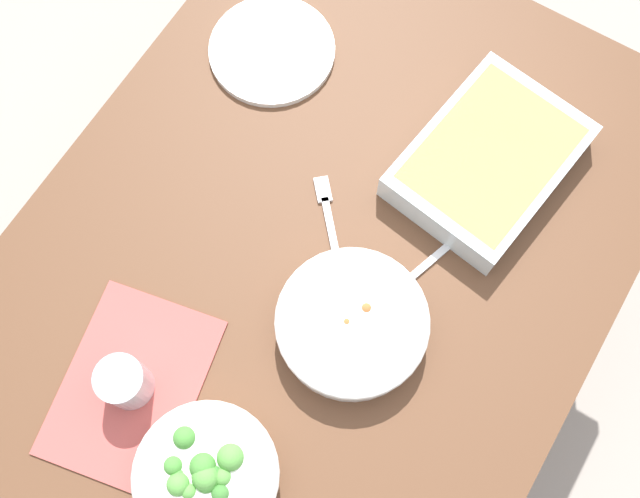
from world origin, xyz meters
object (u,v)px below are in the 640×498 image
object	(u,v)px
drink_cup	(125,383)
fork_on_table	(329,219)
stew_bowl	(352,324)
baking_dish	(489,160)
side_plate	(272,50)
spoon_by_stew	(409,279)
broccoli_bowl	(207,475)

from	to	relation	value
drink_cup	fork_on_table	size ratio (longest dim) A/B	0.59
drink_cup	fork_on_table	world-z (taller)	drink_cup
stew_bowl	baking_dish	world-z (taller)	baking_dish
side_plate	spoon_by_stew	bearing A→B (deg)	-120.17
drink_cup	fork_on_table	bearing A→B (deg)	-16.51
drink_cup	fork_on_table	xyz separation A→B (m)	(0.38, -0.11, -0.04)
broccoli_bowl	baking_dish	distance (m)	0.65
side_plate	stew_bowl	bearing A→B (deg)	-133.58
stew_bowl	drink_cup	size ratio (longest dim) A/B	2.72
drink_cup	baking_dish	bearing A→B (deg)	-25.72
broccoli_bowl	spoon_by_stew	bearing A→B (deg)	-13.91
broccoli_bowl	fork_on_table	xyz separation A→B (m)	(0.43, 0.06, -0.03)
broccoli_bowl	spoon_by_stew	distance (m)	0.42
baking_dish	spoon_by_stew	size ratio (longest dim) A/B	1.90
drink_cup	spoon_by_stew	xyz separation A→B (m)	(0.36, -0.27, -0.03)
broccoli_bowl	drink_cup	xyz separation A→B (m)	(0.05, 0.17, 0.01)
broccoli_bowl	side_plate	distance (m)	0.71
broccoli_bowl	side_plate	world-z (taller)	broccoli_bowl
side_plate	spoon_by_stew	size ratio (longest dim) A/B	1.28
broccoli_bowl	fork_on_table	size ratio (longest dim) A/B	1.45
spoon_by_stew	drink_cup	bearing A→B (deg)	143.03
spoon_by_stew	fork_on_table	bearing A→B (deg)	82.64
broccoli_bowl	baking_dish	xyz separation A→B (m)	(0.64, -0.11, 0.00)
baking_dish	side_plate	xyz separation A→B (m)	(0.00, 0.42, -0.03)
baking_dish	drink_cup	xyz separation A→B (m)	(-0.60, 0.29, 0.00)
baking_dish	drink_cup	bearing A→B (deg)	154.28
side_plate	spoon_by_stew	xyz separation A→B (m)	(-0.24, -0.41, -0.00)
baking_dish	spoon_by_stew	xyz separation A→B (m)	(-0.23, 0.01, -0.03)
drink_cup	side_plate	distance (m)	0.62
stew_bowl	side_plate	xyz separation A→B (m)	(0.35, 0.37, -0.03)
broccoli_bowl	baking_dish	bearing A→B (deg)	-10.14
stew_bowl	spoon_by_stew	size ratio (longest dim) A/B	1.34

